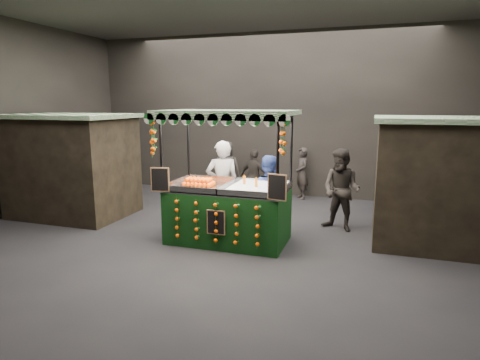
% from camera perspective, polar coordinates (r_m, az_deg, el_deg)
% --- Properties ---
extents(ground, '(12.00, 12.00, 0.00)m').
position_cam_1_polar(ground, '(8.46, -3.00, -9.07)').
color(ground, black).
rests_on(ground, ground).
extents(market_hall, '(12.10, 10.10, 5.05)m').
position_cam_1_polar(market_hall, '(7.97, -3.25, 14.44)').
color(market_hall, black).
rests_on(market_hall, ground).
extents(neighbour_stall_left, '(3.00, 2.20, 2.60)m').
position_cam_1_polar(neighbour_stall_left, '(11.24, -22.53, 1.98)').
color(neighbour_stall_left, black).
rests_on(neighbour_stall_left, ground).
extents(neighbour_stall_right, '(3.00, 2.20, 2.60)m').
position_cam_1_polar(neighbour_stall_right, '(9.18, 27.32, -0.24)').
color(neighbour_stall_right, black).
rests_on(neighbour_stall_right, ground).
extents(juice_stall, '(2.82, 1.66, 2.73)m').
position_cam_1_polar(juice_stall, '(8.40, -1.67, -3.19)').
color(juice_stall, black).
rests_on(juice_stall, ground).
extents(vendor_grey, '(0.88, 0.74, 2.05)m').
position_cam_1_polar(vendor_grey, '(9.26, -2.49, -0.74)').
color(vendor_grey, gray).
rests_on(vendor_grey, ground).
extents(vendor_blue, '(0.91, 0.74, 1.75)m').
position_cam_1_polar(vendor_blue, '(9.02, 3.85, -2.02)').
color(vendor_blue, navy).
rests_on(vendor_blue, ground).
extents(shopper_0, '(0.60, 0.44, 1.50)m').
position_cam_1_polar(shopper_0, '(12.89, -17.15, 0.85)').
color(shopper_0, '#2C2824').
rests_on(shopper_0, ground).
extents(shopper_1, '(1.12, 1.01, 1.87)m').
position_cam_1_polar(shopper_1, '(9.44, 14.07, -1.37)').
color(shopper_1, black).
rests_on(shopper_1, ground).
extents(shopper_2, '(0.99, 0.63, 1.56)m').
position_cam_1_polar(shopper_2, '(11.69, 2.04, 0.49)').
color(shopper_2, '#2C2723').
rests_on(shopper_2, ground).
extents(shopper_3, '(1.04, 1.32, 1.78)m').
position_cam_1_polar(shopper_3, '(12.08, 21.46, 0.61)').
color(shopper_3, '#272320').
rests_on(shopper_3, ground).
extents(shopper_4, '(0.91, 0.65, 1.74)m').
position_cam_1_polar(shopper_4, '(12.49, -1.92, 1.56)').
color(shopper_4, '#2D2925').
rests_on(shopper_4, ground).
extents(shopper_5, '(1.49, 1.69, 1.85)m').
position_cam_1_polar(shopper_5, '(11.21, 26.10, -0.31)').
color(shopper_5, '#292421').
rests_on(shopper_5, ground).
extents(shopper_6, '(0.60, 0.68, 1.56)m').
position_cam_1_polar(shopper_6, '(12.35, 8.69, 0.93)').
color(shopper_6, '#2E2825').
rests_on(shopper_6, ground).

